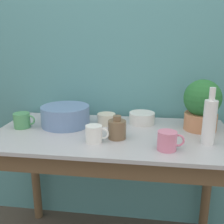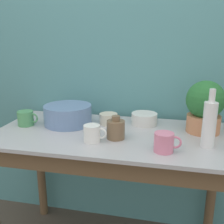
# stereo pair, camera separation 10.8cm
# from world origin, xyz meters

# --- Properties ---
(wall_back) EXTENTS (6.00, 0.05, 2.40)m
(wall_back) POSITION_xyz_m (0.00, 0.71, 1.20)
(wall_back) COLOR teal
(wall_back) RESTS_ON ground_plane
(counter_table) EXTENTS (1.32, 0.65, 0.82)m
(counter_table) POSITION_xyz_m (0.00, 0.30, 0.65)
(counter_table) COLOR brown
(counter_table) RESTS_ON ground_plane
(potted_plant) EXTENTS (0.21, 0.21, 0.29)m
(potted_plant) POSITION_xyz_m (0.49, 0.45, 0.97)
(potted_plant) COLOR tan
(potted_plant) RESTS_ON counter_table
(bowl_wash_large) EXTENTS (0.29, 0.29, 0.12)m
(bowl_wash_large) POSITION_xyz_m (-0.29, 0.42, 0.88)
(bowl_wash_large) COLOR #6684B2
(bowl_wash_large) RESTS_ON counter_table
(bottle_tall) EXTENTS (0.06, 0.06, 0.28)m
(bottle_tall) POSITION_xyz_m (0.49, 0.23, 0.94)
(bottle_tall) COLOR white
(bottle_tall) RESTS_ON counter_table
(bottle_short) EXTENTS (0.09, 0.09, 0.12)m
(bottle_short) POSITION_xyz_m (0.04, 0.25, 0.87)
(bottle_short) COLOR brown
(bottle_short) RESTS_ON counter_table
(mug_white) EXTENTS (0.12, 0.08, 0.09)m
(mug_white) POSITION_xyz_m (-0.07, 0.18, 0.86)
(mug_white) COLOR white
(mug_white) RESTS_ON counter_table
(mug_pink) EXTENTS (0.13, 0.09, 0.09)m
(mug_pink) POSITION_xyz_m (0.29, 0.13, 0.87)
(mug_pink) COLOR pink
(mug_pink) RESTS_ON counter_table
(mug_green) EXTENTS (0.13, 0.09, 0.09)m
(mug_green) POSITION_xyz_m (-0.53, 0.34, 0.86)
(mug_green) COLOR #4C935B
(mug_green) RESTS_ON counter_table
(bowl_small_enamel_white) EXTENTS (0.16, 0.16, 0.07)m
(bowl_small_enamel_white) POSITION_xyz_m (0.16, 0.52, 0.85)
(bowl_small_enamel_white) COLOR silver
(bowl_small_enamel_white) RESTS_ON counter_table
(bowl_small_cream) EXTENTS (0.11, 0.11, 0.07)m
(bowl_small_cream) POSITION_xyz_m (-0.05, 0.47, 0.85)
(bowl_small_cream) COLOR beige
(bowl_small_cream) RESTS_ON counter_table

